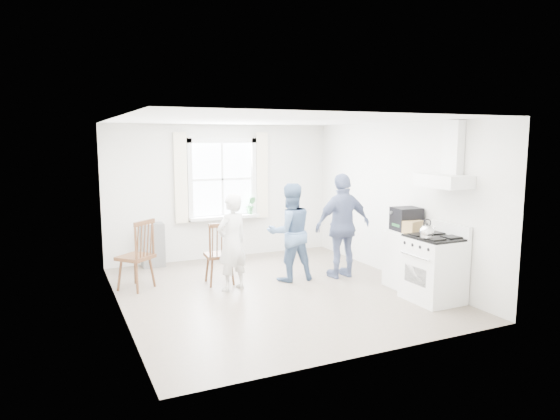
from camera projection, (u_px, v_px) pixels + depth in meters
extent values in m
cube|color=#796B5D|center=(274.00, 292.00, 7.67)|extent=(4.62, 5.12, 0.02)
cube|color=silver|center=(222.00, 192.00, 9.75)|extent=(4.62, 0.04, 2.64)
cube|color=silver|center=(372.00, 238.00, 5.22)|extent=(4.62, 0.04, 2.64)
cube|color=silver|center=(116.00, 218.00, 6.54)|extent=(0.04, 5.12, 2.64)
cube|color=silver|center=(397.00, 200.00, 8.42)|extent=(0.04, 5.12, 2.64)
cube|color=white|center=(274.00, 119.00, 7.29)|extent=(4.62, 5.12, 0.02)
cube|color=white|center=(222.00, 179.00, 9.68)|extent=(1.20, 0.02, 1.40)
cube|color=silver|center=(222.00, 140.00, 9.55)|extent=(1.38, 0.09, 0.09)
cube|color=silver|center=(223.00, 217.00, 9.76)|extent=(1.38, 0.09, 0.09)
cube|color=silver|center=(190.00, 180.00, 9.39)|extent=(0.09, 0.09, 1.58)
cube|color=silver|center=(254.00, 178.00, 9.92)|extent=(0.09, 0.09, 1.58)
cube|color=silver|center=(224.00, 217.00, 9.69)|extent=(1.38, 0.24, 0.06)
cube|color=#F4E8C9|center=(181.00, 178.00, 9.29)|extent=(0.24, 0.05, 1.70)
cube|color=#F4E8C9|center=(262.00, 175.00, 9.97)|extent=(0.24, 0.05, 1.70)
cube|color=silver|center=(443.00, 181.00, 7.04)|extent=(0.45, 0.76, 0.18)
cube|color=silver|center=(453.00, 147.00, 7.04)|extent=(0.14, 0.30, 0.76)
cube|color=slate|center=(153.00, 245.00, 9.13)|extent=(0.40, 0.30, 0.80)
cube|color=white|center=(433.00, 270.00, 7.18)|extent=(0.65, 0.76, 0.92)
cube|color=black|center=(435.00, 237.00, 7.11)|extent=(0.61, 0.72, 0.03)
cube|color=white|center=(451.00, 230.00, 7.22)|extent=(0.06, 0.76, 0.20)
cylinder|color=silver|center=(415.00, 256.00, 7.00)|extent=(0.02, 0.61, 0.02)
sphere|color=silver|center=(427.00, 232.00, 6.94)|extent=(0.20, 0.20, 0.20)
cylinder|color=silver|center=(427.00, 236.00, 6.94)|extent=(0.18, 0.18, 0.04)
torus|color=black|center=(427.00, 223.00, 6.92)|extent=(0.13, 0.04, 0.13)
cube|color=silver|center=(406.00, 259.00, 7.84)|extent=(0.50, 0.55, 0.90)
cube|color=black|center=(406.00, 224.00, 7.84)|extent=(0.44, 0.40, 0.19)
cube|color=black|center=(407.00, 213.00, 7.82)|extent=(0.44, 0.40, 0.17)
cube|color=olive|center=(412.00, 227.00, 7.64)|extent=(0.34, 0.28, 0.19)
cube|color=#452816|center=(135.00, 257.00, 7.75)|extent=(0.65, 0.65, 0.06)
cube|color=#452816|center=(145.00, 239.00, 7.63)|extent=(0.38, 0.34, 0.60)
cylinder|color=#452816|center=(136.00, 274.00, 7.79)|extent=(0.04, 0.04, 0.48)
cube|color=#452816|center=(219.00, 255.00, 8.05)|extent=(0.46, 0.44, 0.05)
cube|color=#452816|center=(222.00, 240.00, 7.83)|extent=(0.42, 0.09, 0.56)
cylinder|color=#452816|center=(219.00, 270.00, 8.08)|extent=(0.04, 0.04, 0.45)
imported|color=silver|center=(232.00, 242.00, 7.66)|extent=(0.71, 0.71, 1.50)
imported|color=slate|center=(290.00, 232.00, 8.19)|extent=(0.82, 0.82, 1.61)
imported|color=navy|center=(343.00, 226.00, 8.36)|extent=(1.05, 1.05, 1.76)
imported|color=#35783E|center=(251.00, 205.00, 9.87)|extent=(0.25, 0.25, 0.35)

